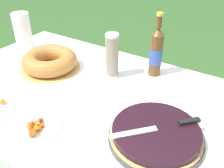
% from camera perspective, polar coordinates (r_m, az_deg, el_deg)
% --- Properties ---
extents(garden_table, '(1.83, 1.02, 0.75)m').
position_cam_1_polar(garden_table, '(1.28, -2.45, -5.58)').
color(garden_table, brown).
rests_on(garden_table, ground_plane).
extents(tablecloth, '(1.84, 1.03, 0.10)m').
position_cam_1_polar(tablecloth, '(1.25, -2.50, -3.69)').
color(tablecloth, white).
rests_on(tablecloth, garden_table).
extents(berry_tart, '(0.38, 0.38, 0.06)m').
position_cam_1_polar(berry_tart, '(1.02, 9.97, -11.29)').
color(berry_tart, '#38383D').
rests_on(berry_tart, tablecloth).
extents(serving_knife, '(0.27, 0.29, 0.01)m').
position_cam_1_polar(serving_knife, '(1.00, 11.72, -9.48)').
color(serving_knife, silver).
rests_on(serving_knife, berry_tart).
extents(bundt_cake, '(0.35, 0.35, 0.10)m').
position_cam_1_polar(bundt_cake, '(1.52, -14.07, 5.11)').
color(bundt_cake, tan).
rests_on(bundt_cake, tablecloth).
extents(cup_stack, '(0.07, 0.07, 0.25)m').
position_cam_1_polar(cup_stack, '(1.36, 0.02, 6.42)').
color(cup_stack, beige).
rests_on(cup_stack, tablecloth).
extents(cider_bottle_amber, '(0.07, 0.07, 0.36)m').
position_cam_1_polar(cider_bottle_amber, '(1.40, 10.03, 7.20)').
color(cider_bottle_amber, brown).
rests_on(cider_bottle_amber, tablecloth).
extents(snack_plate_near, '(0.20, 0.20, 0.06)m').
position_cam_1_polar(snack_plate_near, '(1.10, -16.68, -9.50)').
color(snack_plate_near, white).
rests_on(snack_plate_near, tablecloth).
extents(paper_towel_roll, '(0.11, 0.11, 0.26)m').
position_cam_1_polar(paper_towel_roll, '(1.79, -19.67, 11.10)').
color(paper_towel_roll, white).
rests_on(paper_towel_roll, tablecloth).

